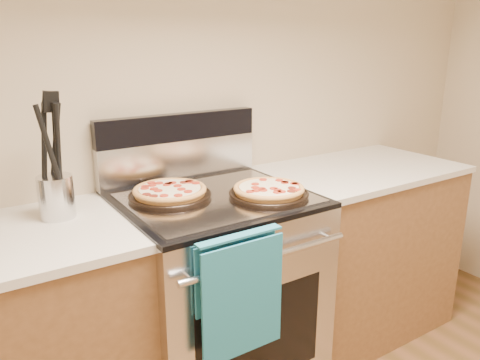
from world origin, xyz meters
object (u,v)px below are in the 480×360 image
range_body (216,299)px  pepperoni_pizza_front (269,191)px  pepperoni_pizza_back (170,192)px  utensil_crock (56,197)px

range_body → pepperoni_pizza_front: (0.18, -0.13, 0.50)m
pepperoni_pizza_back → utensil_crock: size_ratio=2.09×
range_body → utensil_crock: 0.80m
range_body → pepperoni_pizza_front: 0.54m
range_body → pepperoni_pizza_back: (-0.16, 0.07, 0.50)m
pepperoni_pizza_front → utensil_crock: size_ratio=2.05×
utensil_crock → pepperoni_pizza_front: bearing=-19.0°
pepperoni_pizza_back → pepperoni_pizza_front: same height
pepperoni_pizza_back → pepperoni_pizza_front: size_ratio=1.02×
pepperoni_pizza_front → utensil_crock: (-0.76, 0.26, 0.04)m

